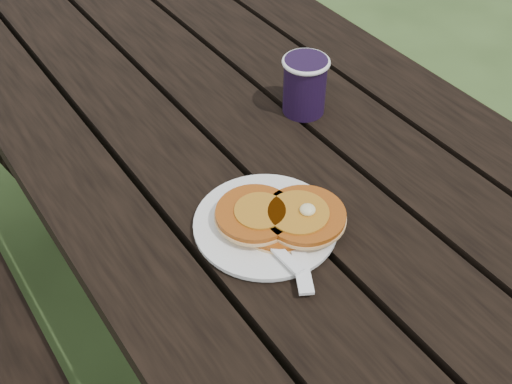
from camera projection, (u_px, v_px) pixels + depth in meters
ground at (232, 336)px, 1.67m from camera, size 60.00×60.00×0.00m
picnic_table at (228, 241)px, 1.41m from camera, size 1.36×1.80×0.75m
plate at (266, 225)px, 0.91m from camera, size 0.21×0.21×0.01m
pancake_stack at (281, 217)px, 0.90m from camera, size 0.17×0.16×0.04m
knife at (296, 242)px, 0.88m from camera, size 0.10×0.17×0.00m
fork at (275, 247)px, 0.87m from camera, size 0.04×0.16×0.01m
coffee_cup at (305, 82)px, 1.09m from camera, size 0.08×0.08×0.10m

